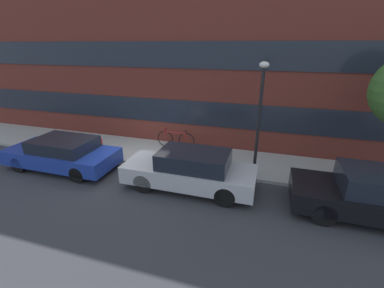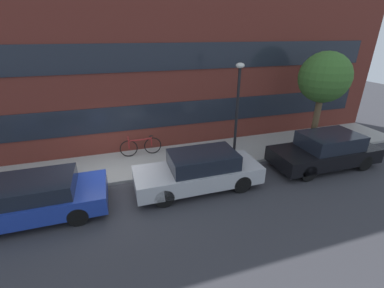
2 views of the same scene
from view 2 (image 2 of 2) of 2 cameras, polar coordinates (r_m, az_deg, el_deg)
ground_plane at (r=9.83m, az=-16.79°, el=-8.70°), size 56.00×56.00×0.00m
sidewalk_strip at (r=10.93m, az=-17.05°, el=-4.93°), size 28.00×2.59×0.12m
rowhouse_facade at (r=11.52m, az=-19.57°, el=15.79°), size 28.00×1.02×7.54m
parked_car_blue at (r=9.00m, az=-32.18°, el=-10.23°), size 4.32×1.79×1.23m
parked_car_silver at (r=8.96m, az=1.63°, el=-5.94°), size 4.37×1.61×1.35m
parked_car_black at (r=11.70m, az=27.51°, el=-1.28°), size 4.35×1.74×1.40m
fire_hydrant at (r=10.15m, az=-26.67°, el=-6.20°), size 0.53×0.29×0.71m
bicycle at (r=11.38m, az=-11.32°, el=-0.44°), size 1.79×0.44×0.86m
street_tree at (r=12.56m, az=27.33°, el=12.88°), size 2.14×2.14×4.29m
lamp_post at (r=10.15m, az=10.09°, el=9.12°), size 0.32×0.32×3.96m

